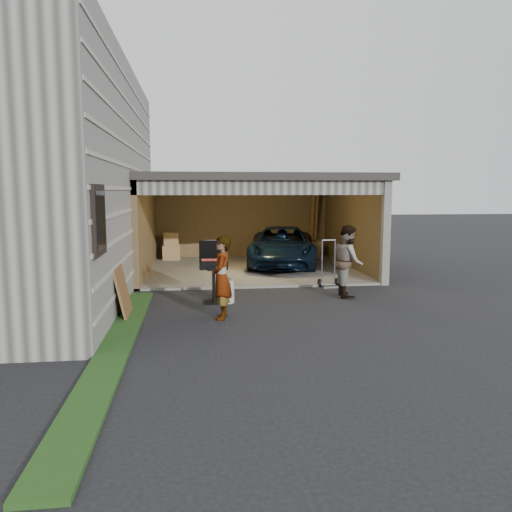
# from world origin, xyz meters

# --- Properties ---
(ground) EXTENTS (80.00, 80.00, 0.00)m
(ground) POSITION_xyz_m (0.00, 0.00, 0.00)
(ground) COLOR black
(ground) RESTS_ON ground
(groundcover_strip) EXTENTS (0.50, 8.00, 0.06)m
(groundcover_strip) POSITION_xyz_m (-2.25, -1.00, 0.03)
(groundcover_strip) COLOR #193814
(groundcover_strip) RESTS_ON ground
(garage) EXTENTS (6.80, 6.30, 2.90)m
(garage) POSITION_xyz_m (0.76, 6.79, 1.87)
(garage) COLOR #605E59
(garage) RESTS_ON ground
(minivan) EXTENTS (2.82, 4.72, 1.23)m
(minivan) POSITION_xyz_m (1.78, 6.90, 0.61)
(minivan) COLOR black
(minivan) RESTS_ON ground
(woman) EXTENTS (0.46, 0.63, 1.60)m
(woman) POSITION_xyz_m (-0.50, 0.62, 0.80)
(woman) COLOR silver
(woman) RESTS_ON ground
(man) EXTENTS (0.71, 0.87, 1.66)m
(man) POSITION_xyz_m (2.53, 2.32, 0.83)
(man) COLOR #4F371F
(man) RESTS_ON ground
(bbq_grill) EXTENTS (0.61, 0.54, 1.36)m
(bbq_grill) POSITION_xyz_m (-0.60, 2.03, 0.81)
(bbq_grill) COLOR black
(bbq_grill) RESTS_ON ground
(propane_tank) EXTENTS (0.41, 0.41, 0.50)m
(propane_tank) POSITION_xyz_m (-0.32, 2.00, 0.25)
(propane_tank) COLOR #BABBB6
(propane_tank) RESTS_ON ground
(plywood_panel) EXTENTS (0.26, 0.94, 1.03)m
(plywood_panel) POSITION_xyz_m (-2.40, 0.97, 0.52)
(plywood_panel) COLOR brown
(plywood_panel) RESTS_ON ground
(hand_truck) EXTENTS (0.51, 0.40, 1.23)m
(hand_truck) POSITION_xyz_m (2.39, 3.48, 0.24)
(hand_truck) COLOR slate
(hand_truck) RESTS_ON ground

